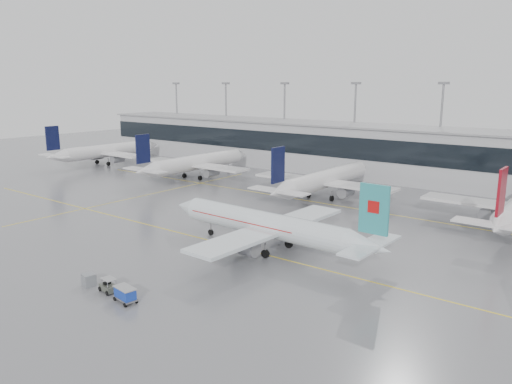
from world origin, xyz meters
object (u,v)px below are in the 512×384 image
Objects in this scene: air_canada_jet at (270,226)px; gse_unit at (89,280)px; baggage_cart at (125,293)px; baggage_tug at (108,287)px.

air_canada_jet is 25.99× the size of gse_unit.
air_canada_jet reaches higher than baggage_cart.
gse_unit is at bearing -173.81° from baggage_cart.
baggage_cart is (3.56, -0.52, 0.39)m from baggage_tug.
air_canada_jet reaches higher than gse_unit.
air_canada_jet reaches higher than baggage_tug.
air_canada_jet is at bearing 92.40° from baggage_cart.
baggage_tug is 3.62m from baggage_cart.
baggage_tug is at bearing -180.00° from baggage_cart.
baggage_cart reaches higher than baggage_tug.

